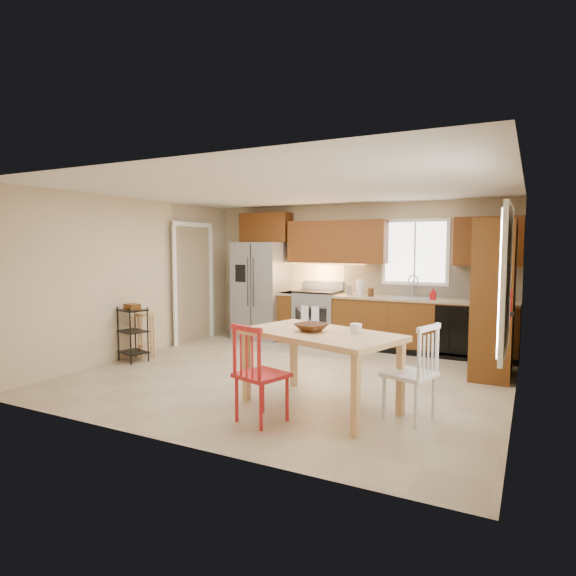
# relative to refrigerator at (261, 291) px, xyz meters

# --- Properties ---
(floor) EXTENTS (5.50, 5.50, 0.00)m
(floor) POSITION_rel_refrigerator_xyz_m (1.70, -2.12, -0.91)
(floor) COLOR tan
(floor) RESTS_ON ground
(ceiling) EXTENTS (5.50, 5.00, 0.02)m
(ceiling) POSITION_rel_refrigerator_xyz_m (1.70, -2.12, 1.59)
(ceiling) COLOR silver
(ceiling) RESTS_ON ground
(wall_back) EXTENTS (5.50, 0.02, 2.50)m
(wall_back) POSITION_rel_refrigerator_xyz_m (1.70, 0.38, 0.34)
(wall_back) COLOR #CCB793
(wall_back) RESTS_ON ground
(wall_front) EXTENTS (5.50, 0.02, 2.50)m
(wall_front) POSITION_rel_refrigerator_xyz_m (1.70, -4.62, 0.34)
(wall_front) COLOR #CCB793
(wall_front) RESTS_ON ground
(wall_left) EXTENTS (0.02, 5.00, 2.50)m
(wall_left) POSITION_rel_refrigerator_xyz_m (-1.05, -2.12, 0.34)
(wall_left) COLOR #CCB793
(wall_left) RESTS_ON ground
(wall_right) EXTENTS (0.02, 5.00, 2.50)m
(wall_right) POSITION_rel_refrigerator_xyz_m (4.45, -2.12, 0.34)
(wall_right) COLOR #CCB793
(wall_right) RESTS_ON ground
(refrigerator) EXTENTS (0.92, 0.75, 1.82)m
(refrigerator) POSITION_rel_refrigerator_xyz_m (0.00, 0.00, 0.00)
(refrigerator) COLOR gray
(refrigerator) RESTS_ON floor
(range_stove) EXTENTS (0.76, 0.63, 0.92)m
(range_stove) POSITION_rel_refrigerator_xyz_m (1.15, 0.06, -0.45)
(range_stove) COLOR gray
(range_stove) RESTS_ON floor
(base_cabinet_narrow) EXTENTS (0.30, 0.60, 0.90)m
(base_cabinet_narrow) POSITION_rel_refrigerator_xyz_m (0.60, 0.08, -0.46)
(base_cabinet_narrow) COLOR #603311
(base_cabinet_narrow) RESTS_ON floor
(base_cabinet_run) EXTENTS (2.92, 0.60, 0.90)m
(base_cabinet_run) POSITION_rel_refrigerator_xyz_m (2.99, 0.08, -0.46)
(base_cabinet_run) COLOR #603311
(base_cabinet_run) RESTS_ON floor
(dishwasher) EXTENTS (0.60, 0.02, 0.78)m
(dishwasher) POSITION_rel_refrigerator_xyz_m (3.55, -0.22, -0.46)
(dishwasher) COLOR black
(dishwasher) RESTS_ON floor
(backsplash) EXTENTS (2.92, 0.03, 0.55)m
(backsplash) POSITION_rel_refrigerator_xyz_m (2.99, 0.36, 0.27)
(backsplash) COLOR beige
(backsplash) RESTS_ON wall_back
(upper_over_fridge) EXTENTS (1.00, 0.35, 0.55)m
(upper_over_fridge) POSITION_rel_refrigerator_xyz_m (0.00, 0.20, 1.19)
(upper_over_fridge) COLOR #623310
(upper_over_fridge) RESTS_ON wall_back
(upper_left_block) EXTENTS (1.80, 0.35, 0.75)m
(upper_left_block) POSITION_rel_refrigerator_xyz_m (1.45, 0.20, 0.92)
(upper_left_block) COLOR #623310
(upper_left_block) RESTS_ON wall_back
(upper_right_block) EXTENTS (1.00, 0.35, 0.75)m
(upper_right_block) POSITION_rel_refrigerator_xyz_m (3.95, 0.20, 0.92)
(upper_right_block) COLOR #623310
(upper_right_block) RESTS_ON wall_back
(window_back) EXTENTS (1.12, 0.04, 1.12)m
(window_back) POSITION_rel_refrigerator_xyz_m (2.80, 0.35, 0.74)
(window_back) COLOR white
(window_back) RESTS_ON wall_back
(sink) EXTENTS (0.62, 0.46, 0.16)m
(sink) POSITION_rel_refrigerator_xyz_m (2.80, 0.08, -0.05)
(sink) COLOR gray
(sink) RESTS_ON base_cabinet_run
(undercab_glow) EXTENTS (1.60, 0.30, 0.01)m
(undercab_glow) POSITION_rel_refrigerator_xyz_m (1.15, 0.17, 0.52)
(undercab_glow) COLOR #FFBF66
(undercab_glow) RESTS_ON wall_back
(soap_bottle) EXTENTS (0.09, 0.09, 0.19)m
(soap_bottle) POSITION_rel_refrigerator_xyz_m (3.18, -0.02, 0.09)
(soap_bottle) COLOR #BA0C12
(soap_bottle) RESTS_ON base_cabinet_run
(paper_towel) EXTENTS (0.12, 0.12, 0.28)m
(paper_towel) POSITION_rel_refrigerator_xyz_m (1.95, 0.03, 0.13)
(paper_towel) COLOR silver
(paper_towel) RESTS_ON base_cabinet_run
(canister_steel) EXTENTS (0.11, 0.11, 0.18)m
(canister_steel) POSITION_rel_refrigerator_xyz_m (1.75, 0.03, 0.08)
(canister_steel) COLOR gray
(canister_steel) RESTS_ON base_cabinet_run
(canister_wood) EXTENTS (0.10, 0.10, 0.14)m
(canister_wood) POSITION_rel_refrigerator_xyz_m (2.15, -0.00, 0.06)
(canister_wood) COLOR #4F2915
(canister_wood) RESTS_ON base_cabinet_run
(pantry) EXTENTS (0.50, 0.95, 2.10)m
(pantry) POSITION_rel_refrigerator_xyz_m (4.13, -0.93, 0.14)
(pantry) COLOR #603311
(pantry) RESTS_ON floor
(fire_extinguisher) EXTENTS (0.12, 0.12, 0.36)m
(fire_extinguisher) POSITION_rel_refrigerator_xyz_m (4.33, -1.98, 0.19)
(fire_extinguisher) COLOR #BA0C12
(fire_extinguisher) RESTS_ON wall_right
(window_right) EXTENTS (0.04, 1.02, 1.32)m
(window_right) POSITION_rel_refrigerator_xyz_m (4.38, -3.27, 0.54)
(window_right) COLOR white
(window_right) RESTS_ON wall_right
(doorway) EXTENTS (0.04, 0.95, 2.10)m
(doorway) POSITION_rel_refrigerator_xyz_m (-0.97, -0.82, 0.14)
(doorway) COLOR #8C7A59
(doorway) RESTS_ON wall_left
(dining_table) EXTENTS (1.88, 1.39, 0.82)m
(dining_table) POSITION_rel_refrigerator_xyz_m (2.57, -3.14, -0.50)
(dining_table) COLOR tan
(dining_table) RESTS_ON floor
(chair_red) EXTENTS (0.57, 0.57, 0.98)m
(chair_red) POSITION_rel_refrigerator_xyz_m (2.22, -3.79, -0.42)
(chair_red) COLOR #B01B1D
(chair_red) RESTS_ON floor
(chair_white) EXTENTS (0.57, 0.57, 0.98)m
(chair_white) POSITION_rel_refrigerator_xyz_m (3.52, -3.09, -0.42)
(chair_white) COLOR silver
(chair_white) RESTS_ON floor
(table_bowl) EXTENTS (0.42, 0.42, 0.08)m
(table_bowl) POSITION_rel_refrigerator_xyz_m (2.46, -3.14, -0.08)
(table_bowl) COLOR #4F2915
(table_bowl) RESTS_ON dining_table
(table_jar) EXTENTS (0.16, 0.16, 0.15)m
(table_jar) POSITION_rel_refrigerator_xyz_m (2.94, -3.04, -0.05)
(table_jar) COLOR silver
(table_jar) RESTS_ON dining_table
(bar_stool) EXTENTS (0.46, 0.46, 0.71)m
(bar_stool) POSITION_rel_refrigerator_xyz_m (-0.80, -2.21, -0.55)
(bar_stool) COLOR tan
(bar_stool) RESTS_ON floor
(utility_cart) EXTENTS (0.49, 0.43, 0.83)m
(utility_cart) POSITION_rel_refrigerator_xyz_m (-0.80, -2.50, -0.49)
(utility_cart) COLOR black
(utility_cart) RESTS_ON floor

